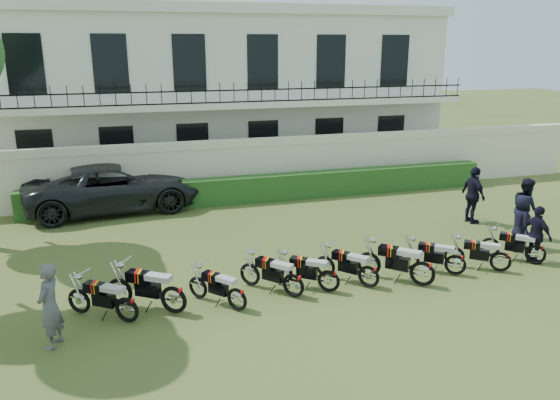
{
  "coord_description": "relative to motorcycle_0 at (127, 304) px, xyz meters",
  "views": [
    {
      "loc": [
        -4.25,
        -12.37,
        5.84
      ],
      "look_at": [
        -0.02,
        2.21,
        1.47
      ],
      "focal_mm": 35.0,
      "sensor_mm": 36.0,
      "label": 1
    }
  ],
  "objects": [
    {
      "name": "motorcycle_8",
      "position": [
        9.53,
        0.08,
        -0.03
      ],
      "size": [
        1.44,
        1.08,
        0.94
      ],
      "rotation": [
        0.0,
        0.0,
        0.94
      ],
      "color": "black",
      "rests_on": "ground"
    },
    {
      "name": "motorcycle_6",
      "position": [
        7.07,
        -0.14,
        0.05
      ],
      "size": [
        1.53,
        1.48,
        1.1
      ],
      "rotation": [
        0.0,
        0.0,
        0.8
      ],
      "color": "black",
      "rests_on": "ground"
    },
    {
      "name": "officer_3",
      "position": [
        11.23,
        1.5,
        0.34
      ],
      "size": [
        0.72,
        0.9,
        1.61
      ],
      "primitive_type": "imported",
      "rotation": [
        0.0,
        0.0,
        1.28
      ],
      "color": "black",
      "rests_on": "ground"
    },
    {
      "name": "ground",
      "position": [
        4.46,
        1.24,
        -0.46
      ],
      "size": [
        100.0,
        100.0,
        0.0
      ],
      "primitive_type": "plane",
      "color": "#3C5220",
      "rests_on": "ground"
    },
    {
      "name": "officer_5",
      "position": [
        11.3,
        3.91,
        0.5
      ],
      "size": [
        0.49,
        1.13,
        1.92
      ],
      "primitive_type": "imported",
      "rotation": [
        0.0,
        0.0,
        1.59
      ],
      "color": "black",
      "rests_on": "ground"
    },
    {
      "name": "motorcycle_9",
      "position": [
        10.79,
        0.26,
        -0.03
      ],
      "size": [
        1.28,
        1.27,
        0.94
      ],
      "rotation": [
        0.0,
        0.0,
        0.79
      ],
      "color": "black",
      "rests_on": "ground"
    },
    {
      "name": "motorcycle_0",
      "position": [
        0.0,
        0.0,
        0.0
      ],
      "size": [
        1.54,
        1.14,
        1.0
      ],
      "rotation": [
        0.0,
        0.0,
        0.95
      ],
      "color": "black",
      "rests_on": "ground"
    },
    {
      "name": "motorcycle_1",
      "position": [
        1.01,
        0.13,
        0.05
      ],
      "size": [
        1.73,
        1.22,
        1.11
      ],
      "rotation": [
        0.0,
        0.0,
        0.97
      ],
      "color": "black",
      "rests_on": "ground"
    },
    {
      "name": "officer_2",
      "position": [
        10.84,
        0.37,
        0.36
      ],
      "size": [
        0.51,
        1.0,
        1.63
      ],
      "primitive_type": "imported",
      "rotation": [
        0.0,
        0.0,
        1.69
      ],
      "color": "black",
      "rests_on": "ground"
    },
    {
      "name": "perimeter_wall",
      "position": [
        4.46,
        9.24,
        0.71
      ],
      "size": [
        30.0,
        0.35,
        2.3
      ],
      "color": "beige",
      "rests_on": "ground"
    },
    {
      "name": "suv",
      "position": [
        -0.24,
        8.78,
        0.39
      ],
      "size": [
        6.41,
        3.5,
        1.7
      ],
      "primitive_type": "imported",
      "rotation": [
        0.0,
        0.0,
        1.68
      ],
      "color": "black",
      "rests_on": "ground"
    },
    {
      "name": "inspector",
      "position": [
        -1.44,
        -0.56,
        0.42
      ],
      "size": [
        0.62,
        0.75,
        1.77
      ],
      "primitive_type": "imported",
      "rotation": [
        0.0,
        0.0,
        -1.93
      ],
      "color": "#5E5E63",
      "rests_on": "ground"
    },
    {
      "name": "motorcycle_3",
      "position": [
        3.82,
        0.16,
        0.0
      ],
      "size": [
        1.3,
        1.42,
        1.0
      ],
      "rotation": [
        0.0,
        0.0,
        0.74
      ],
      "color": "black",
      "rests_on": "ground"
    },
    {
      "name": "hedge",
      "position": [
        5.46,
        8.44,
        0.04
      ],
      "size": [
        18.0,
        0.6,
        1.0
      ],
      "primitive_type": "cube",
      "color": "#1B4819",
      "rests_on": "ground"
    },
    {
      "name": "motorcycle_5",
      "position": [
        5.76,
        0.16,
        -0.01
      ],
      "size": [
        1.24,
        1.39,
        0.97
      ],
      "rotation": [
        0.0,
        0.0,
        0.72
      ],
      "color": "black",
      "rests_on": "ground"
    },
    {
      "name": "officer_4",
      "position": [
        11.98,
        2.22,
        0.49
      ],
      "size": [
        0.96,
        1.09,
        1.89
      ],
      "primitive_type": "imported",
      "rotation": [
        0.0,
        0.0,
        1.26
      ],
      "color": "black",
      "rests_on": "ground"
    },
    {
      "name": "motorcycle_7",
      "position": [
        8.25,
        0.22,
        -0.02
      ],
      "size": [
        1.43,
        1.13,
        0.95
      ],
      "rotation": [
        0.0,
        0.0,
        0.91
      ],
      "color": "black",
      "rests_on": "ground"
    },
    {
      "name": "motorcycle_2",
      "position": [
        2.39,
        -0.13,
        -0.03
      ],
      "size": [
        1.17,
        1.34,
        0.93
      ],
      "rotation": [
        0.0,
        0.0,
        0.71
      ],
      "color": "black",
      "rests_on": "ground"
    },
    {
      "name": "motorcycle_4",
      "position": [
        4.72,
        0.19,
        -0.02
      ],
      "size": [
        1.46,
        1.14,
        0.96
      ],
      "rotation": [
        0.0,
        0.0,
        0.92
      ],
      "color": "black",
      "rests_on": "ground"
    },
    {
      "name": "building",
      "position": [
        4.46,
        15.2,
        3.25
      ],
      "size": [
        20.4,
        9.6,
        7.4
      ],
      "color": "silver",
      "rests_on": "ground"
    }
  ]
}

